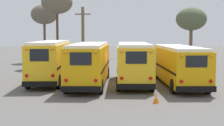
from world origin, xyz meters
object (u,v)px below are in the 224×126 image
traffic_cone (156,98)px  bare_tree_0 (44,15)px  utility_pole (83,36)px  bare_tree_1 (57,3)px  school_bus_2 (134,62)px  school_bus_1 (90,62)px  school_bus_0 (51,60)px  bare_tree_2 (191,20)px  school_bus_3 (178,64)px

traffic_cone → bare_tree_0: bearing=113.9°
utility_pole → bare_tree_1: (-3.10, 0.58, 3.94)m
bare_tree_0 → utility_pole: bearing=-50.8°
school_bus_2 → utility_pole: utility_pole is taller
school_bus_1 → traffic_cone: size_ratio=19.77×
school_bus_0 → school_bus_2: 6.92m
school_bus_1 → bare_tree_0: size_ratio=1.37×
school_bus_0 → bare_tree_2: 22.73m
school_bus_0 → school_bus_3: bearing=-10.6°
school_bus_1 → bare_tree_1: bare_tree_1 is taller
traffic_cone → utility_pole: bearing=107.1°
school_bus_1 → bare_tree_2: 22.21m
school_bus_3 → bare_tree_1: bearing=129.4°
school_bus_0 → traffic_cone: 11.87m
bare_tree_1 → traffic_cone: (9.49, -21.40, -7.28)m
school_bus_1 → school_bus_3: bearing=-0.4°
school_bus_0 → traffic_cone: bearing=-48.7°
bare_tree_0 → school_bus_2: bearing=-61.0°
school_bus_3 → traffic_cone: 7.47m
school_bus_2 → bare_tree_2: size_ratio=1.32×
school_bus_0 → bare_tree_0: bearing=103.8°
school_bus_1 → utility_pole: utility_pole is taller
school_bus_1 → traffic_cone: 8.37m
utility_pole → bare_tree_0: size_ratio=0.88×
school_bus_0 → school_bus_1: size_ratio=0.99×
bare_tree_0 → bare_tree_2: 19.92m
school_bus_2 → bare_tree_1: bearing=121.4°
school_bus_1 → school_bus_2: (3.39, 0.47, -0.00)m
bare_tree_0 → bare_tree_2: (19.70, -2.82, -0.78)m
school_bus_1 → traffic_cone: bearing=-58.0°
school_bus_3 → bare_tree_2: bearing=75.7°
school_bus_0 → school_bus_2: (6.78, -1.39, -0.07)m
school_bus_2 → school_bus_0: bearing=168.4°
school_bus_1 → traffic_cone: school_bus_1 is taller
utility_pole → school_bus_2: bearing=-68.0°
school_bus_0 → bare_tree_1: size_ratio=1.20×
bare_tree_0 → bare_tree_1: (3.07, -6.97, 1.02)m
school_bus_0 → bare_tree_1: bearing=97.9°
school_bus_3 → bare_tree_2: (4.74, 18.61, 4.13)m
school_bus_0 → school_bus_3: 10.34m
school_bus_0 → bare_tree_1: 13.92m
school_bus_0 → utility_pole: utility_pole is taller
school_bus_0 → utility_pole: size_ratio=1.54×
bare_tree_0 → bare_tree_1: bearing=-66.2°
utility_pole → traffic_cone: utility_pole is taller
school_bus_2 → school_bus_3: size_ratio=0.91×
school_bus_2 → traffic_cone: 7.66m
school_bus_0 → school_bus_1: 3.86m
traffic_cone → school_bus_0: bearing=131.3°
school_bus_2 → bare_tree_2: (8.13, 18.10, 4.03)m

